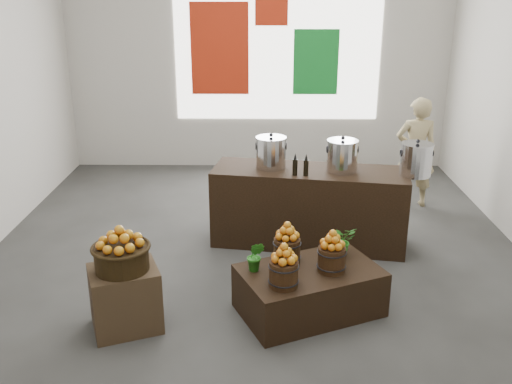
{
  "coord_description": "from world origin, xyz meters",
  "views": [
    {
      "loc": [
        0.07,
        -5.59,
        2.83
      ],
      "look_at": [
        0.01,
        -0.4,
        0.94
      ],
      "focal_mm": 40.0,
      "sensor_mm": 36.0,
      "label": 1
    }
  ],
  "objects_px": {
    "display_table": "(309,290)",
    "stock_pot_center": "(342,157)",
    "stock_pot_left": "(271,153)",
    "shopper": "(416,153)",
    "crate": "(125,299)",
    "counter": "(309,207)",
    "stock_pot_right": "(416,160)",
    "wicker_basket": "(122,258)"
  },
  "relations": [
    {
      "from": "display_table",
      "to": "counter",
      "type": "height_order",
      "value": "counter"
    },
    {
      "from": "display_table",
      "to": "stock_pot_left",
      "type": "xyz_separation_m",
      "value": [
        -0.34,
        1.57,
        0.84
      ]
    },
    {
      "from": "wicker_basket",
      "to": "display_table",
      "type": "distance_m",
      "value": 1.7
    },
    {
      "from": "crate",
      "to": "stock_pot_left",
      "type": "bearing_deg",
      "value": 55.48
    },
    {
      "from": "wicker_basket",
      "to": "stock_pot_left",
      "type": "bearing_deg",
      "value": 55.48
    },
    {
      "from": "wicker_basket",
      "to": "stock_pot_center",
      "type": "height_order",
      "value": "stock_pot_center"
    },
    {
      "from": "display_table",
      "to": "shopper",
      "type": "distance_m",
      "value": 3.2
    },
    {
      "from": "crate",
      "to": "stock_pot_center",
      "type": "relative_size",
      "value": 1.69
    },
    {
      "from": "stock_pot_left",
      "to": "shopper",
      "type": "distance_m",
      "value": 2.28
    },
    {
      "from": "display_table",
      "to": "stock_pot_right",
      "type": "relative_size",
      "value": 3.67
    },
    {
      "from": "crate",
      "to": "display_table",
      "type": "relative_size",
      "value": 0.46
    },
    {
      "from": "display_table",
      "to": "counter",
      "type": "relative_size",
      "value": 0.57
    },
    {
      "from": "wicker_basket",
      "to": "shopper",
      "type": "height_order",
      "value": "shopper"
    },
    {
      "from": "wicker_basket",
      "to": "counter",
      "type": "bearing_deg",
      "value": 46.14
    },
    {
      "from": "crate",
      "to": "stock_pot_right",
      "type": "xyz_separation_m",
      "value": [
        2.84,
        1.6,
        0.77
      ]
    },
    {
      "from": "counter",
      "to": "stock_pot_right",
      "type": "distance_m",
      "value": 1.29
    },
    {
      "from": "stock_pot_right",
      "to": "shopper",
      "type": "bearing_deg",
      "value": 74.98
    },
    {
      "from": "wicker_basket",
      "to": "stock_pot_center",
      "type": "distance_m",
      "value": 2.71
    },
    {
      "from": "stock_pot_center",
      "to": "stock_pot_right",
      "type": "bearing_deg",
      "value": -9.13
    },
    {
      "from": "crate",
      "to": "shopper",
      "type": "height_order",
      "value": "shopper"
    },
    {
      "from": "crate",
      "to": "stock_pot_right",
      "type": "relative_size",
      "value": 1.69
    },
    {
      "from": "shopper",
      "to": "counter",
      "type": "bearing_deg",
      "value": 39.95
    },
    {
      "from": "stock_pot_center",
      "to": "stock_pot_right",
      "type": "distance_m",
      "value": 0.79
    },
    {
      "from": "crate",
      "to": "stock_pot_right",
      "type": "distance_m",
      "value": 3.35
    },
    {
      "from": "stock_pot_left",
      "to": "shopper",
      "type": "relative_size",
      "value": 0.23
    },
    {
      "from": "display_table",
      "to": "shopper",
      "type": "bearing_deg",
      "value": 35.48
    },
    {
      "from": "wicker_basket",
      "to": "stock_pot_right",
      "type": "height_order",
      "value": "stock_pot_right"
    },
    {
      "from": "display_table",
      "to": "stock_pot_center",
      "type": "height_order",
      "value": "stock_pot_center"
    },
    {
      "from": "wicker_basket",
      "to": "stock_pot_left",
      "type": "distance_m",
      "value": 2.28
    },
    {
      "from": "counter",
      "to": "stock_pot_right",
      "type": "xyz_separation_m",
      "value": [
        1.12,
        -0.18,
        0.61
      ]
    },
    {
      "from": "wicker_basket",
      "to": "stock_pot_left",
      "type": "height_order",
      "value": "stock_pot_left"
    },
    {
      "from": "wicker_basket",
      "to": "stock_pot_center",
      "type": "bearing_deg",
      "value": 40.07
    },
    {
      "from": "wicker_basket",
      "to": "display_table",
      "type": "relative_size",
      "value": 0.37
    },
    {
      "from": "crate",
      "to": "shopper",
      "type": "distance_m",
      "value": 4.42
    },
    {
      "from": "crate",
      "to": "display_table",
      "type": "xyz_separation_m",
      "value": [
        1.61,
        0.28,
        -0.07
      ]
    },
    {
      "from": "stock_pot_right",
      "to": "shopper",
      "type": "xyz_separation_m",
      "value": [
        0.38,
        1.4,
        -0.31
      ]
    },
    {
      "from": "crate",
      "to": "counter",
      "type": "bearing_deg",
      "value": 46.14
    },
    {
      "from": "stock_pot_left",
      "to": "stock_pot_right",
      "type": "relative_size",
      "value": 1.0
    },
    {
      "from": "stock_pot_center",
      "to": "shopper",
      "type": "xyz_separation_m",
      "value": [
        1.16,
        1.28,
        -0.31
      ]
    },
    {
      "from": "stock_pot_left",
      "to": "shopper",
      "type": "xyz_separation_m",
      "value": [
        1.94,
        1.15,
        -0.31
      ]
    },
    {
      "from": "stock_pot_center",
      "to": "stock_pot_right",
      "type": "height_order",
      "value": "same"
    },
    {
      "from": "wicker_basket",
      "to": "shopper",
      "type": "xyz_separation_m",
      "value": [
        3.21,
        3.01,
        0.07
      ]
    }
  ]
}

